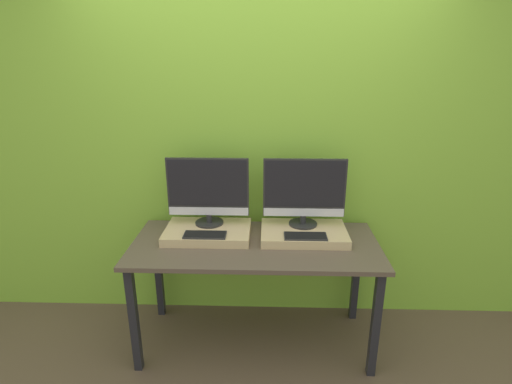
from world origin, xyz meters
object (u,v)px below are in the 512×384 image
(keyboard_left, at_px, (205,235))
(keyboard_right, at_px, (305,236))
(monitor_left, at_px, (208,190))
(monitor_right, at_px, (304,191))

(keyboard_left, xyz_separation_m, keyboard_right, (0.65, 0.00, 0.00))
(monitor_left, xyz_separation_m, keyboard_right, (0.65, -0.20, -0.24))
(keyboard_left, bearing_deg, keyboard_right, 0.00)
(monitor_left, relative_size, monitor_right, 1.00)
(monitor_left, bearing_deg, keyboard_right, -17.25)
(keyboard_left, bearing_deg, monitor_left, 90.00)
(monitor_left, height_order, keyboard_right, monitor_left)
(keyboard_right, bearing_deg, monitor_left, 162.75)
(keyboard_left, relative_size, keyboard_right, 1.00)
(monitor_right, distance_m, keyboard_right, 0.31)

